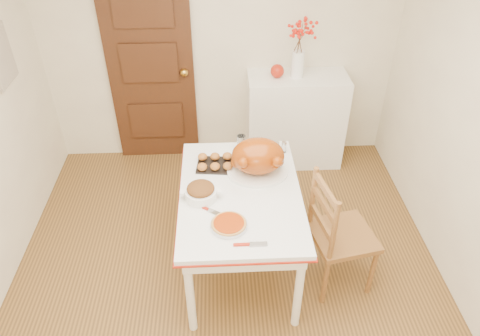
{
  "coord_description": "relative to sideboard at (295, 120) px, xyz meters",
  "views": [
    {
      "loc": [
        -0.02,
        -2.25,
        2.93
      ],
      "look_at": [
        0.11,
        0.35,
        0.97
      ],
      "focal_mm": 33.78,
      "sensor_mm": 36.0,
      "label": 1
    }
  ],
  "objects": [
    {
      "name": "sideboard",
      "position": [
        0.0,
        0.0,
        0.0
      ],
      "size": [
        0.99,
        0.44,
        0.99
      ],
      "primitive_type": "cube",
      "color": "white",
      "rests_on": "floor"
    },
    {
      "name": "carving_knife",
      "position": [
        -0.86,
        -1.69,
        0.31
      ],
      "size": [
        0.24,
        0.19,
        0.01
      ],
      "primitive_type": null,
      "rotation": [
        0.0,
        0.0,
        -0.6
      ],
      "color": "silver",
      "rests_on": "kitchen_table"
    },
    {
      "name": "berry_vase",
      "position": [
        -0.02,
        0.0,
        0.77
      ],
      "size": [
        0.28,
        0.28,
        0.54
      ],
      "primitive_type": null,
      "color": "white",
      "rests_on": "sideboard"
    },
    {
      "name": "turkey_platter",
      "position": [
        -0.5,
        -1.27,
        0.45
      ],
      "size": [
        0.54,
        0.47,
        0.3
      ],
      "primitive_type": null,
      "rotation": [
        0.0,
        0.0,
        -0.22
      ],
      "color": "#993E08",
      "rests_on": "kitchen_table"
    },
    {
      "name": "stuffing_dish",
      "position": [
        -0.93,
        -1.54,
        0.36
      ],
      "size": [
        0.36,
        0.32,
        0.11
      ],
      "primitive_type": null,
      "rotation": [
        0.0,
        0.0,
        -0.37
      ],
      "color": "brown",
      "rests_on": "kitchen_table"
    },
    {
      "name": "apple",
      "position": [
        -0.21,
        0.0,
        0.56
      ],
      "size": [
        0.13,
        0.13,
        0.13
      ],
      "primitive_type": "sphere",
      "color": "#AA1E0D",
      "rests_on": "sideboard"
    },
    {
      "name": "kitchen_table",
      "position": [
        -0.65,
        -1.48,
        -0.1
      ],
      "size": [
        0.91,
        1.33,
        0.79
      ],
      "primitive_type": null,
      "color": "white",
      "rests_on": "floor"
    },
    {
      "name": "pumpkin_pie",
      "position": [
        -0.74,
        -1.85,
        0.33
      ],
      "size": [
        0.26,
        0.26,
        0.05
      ],
      "primitive_type": "cylinder",
      "rotation": [
        0.0,
        0.0,
        -0.06
      ],
      "color": "#972C05",
      "rests_on": "kitchen_table"
    },
    {
      "name": "floor",
      "position": [
        -0.75,
        -1.78,
        -0.49
      ],
      "size": [
        3.5,
        4.0,
        0.0
      ],
      "primitive_type": "cube",
      "color": "#4D341B",
      "rests_on": "ground"
    },
    {
      "name": "wall_back",
      "position": [
        -0.75,
        0.22,
        0.76
      ],
      "size": [
        3.5,
        0.0,
        2.5
      ],
      "primitive_type": "cube",
      "color": "beige",
      "rests_on": "ground"
    },
    {
      "name": "photo_board",
      "position": [
        -2.48,
        -0.58,
        1.01
      ],
      "size": [
        0.03,
        0.35,
        0.45
      ],
      "primitive_type": "cube",
      "color": "beige",
      "rests_on": "ground"
    },
    {
      "name": "door_back",
      "position": [
        -1.45,
        0.19,
        0.54
      ],
      "size": [
        0.85,
        0.06,
        2.06
      ],
      "primitive_type": "cube",
      "color": "#341C10",
      "rests_on": "ground"
    },
    {
      "name": "chair_oak",
      "position": [
        0.12,
        -1.66,
        0.01
      ],
      "size": [
        0.53,
        0.53,
        1.01
      ],
      "primitive_type": null,
      "rotation": [
        0.0,
        0.0,
        1.77
      ],
      "color": "brown",
      "rests_on": "floor"
    },
    {
      "name": "shaker_pair",
      "position": [
        -0.29,
        -0.99,
        0.35
      ],
      "size": [
        0.1,
        0.05,
        0.1
      ],
      "primitive_type": null,
      "rotation": [
        0.0,
        0.0,
        -0.1
      ],
      "color": "white",
      "rests_on": "kitchen_table"
    },
    {
      "name": "drinking_glass",
      "position": [
        -0.61,
        -0.92,
        0.36
      ],
      "size": [
        0.08,
        0.08,
        0.12
      ],
      "primitive_type": "cylinder",
      "rotation": [
        0.0,
        0.0,
        -0.22
      ],
      "color": "white",
      "rests_on": "kitchen_table"
    },
    {
      "name": "rolls_tray",
      "position": [
        -0.83,
        -1.16,
        0.34
      ],
      "size": [
        0.3,
        0.25,
        0.08
      ],
      "primitive_type": null,
      "rotation": [
        0.0,
        0.0,
        -0.1
      ],
      "color": "#A2602A",
      "rests_on": "kitchen_table"
    },
    {
      "name": "pie_server",
      "position": [
        -0.61,
        -2.02,
        0.31
      ],
      "size": [
        0.22,
        0.06,
        0.01
      ],
      "primitive_type": null,
      "rotation": [
        0.0,
        0.0,
        0.0
      ],
      "color": "silver",
      "rests_on": "kitchen_table"
    }
  ]
}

